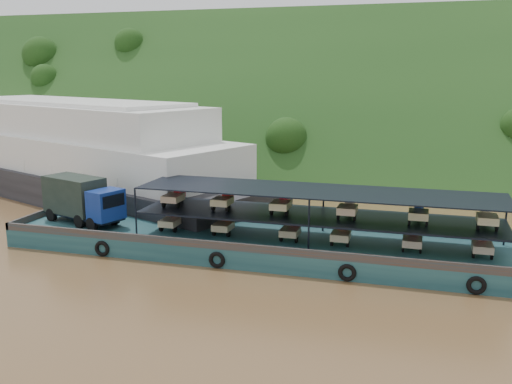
# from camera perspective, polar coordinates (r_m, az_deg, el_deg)

# --- Properties ---
(ground) EXTENTS (160.00, 160.00, 0.00)m
(ground) POSITION_cam_1_polar(r_m,az_deg,el_deg) (39.48, 1.56, -5.59)
(ground) COLOR brown
(ground) RESTS_ON ground
(hillside) EXTENTS (140.00, 39.60, 39.60)m
(hillside) POSITION_cam_1_polar(r_m,az_deg,el_deg) (73.98, 8.78, 2.60)
(hillside) COLOR #183A15
(hillside) RESTS_ON ground
(cargo_barge) EXTENTS (35.00, 7.18, 4.54)m
(cargo_barge) POSITION_cam_1_polar(r_m,az_deg,el_deg) (38.07, -0.72, -4.50)
(cargo_barge) COLOR #12363F
(cargo_barge) RESTS_ON ground
(passenger_ferry) EXTENTS (46.27, 27.65, 9.18)m
(passenger_ferry) POSITION_cam_1_polar(r_m,az_deg,el_deg) (59.26, -17.91, 3.72)
(passenger_ferry) COLOR black
(passenger_ferry) RESTS_ON ground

